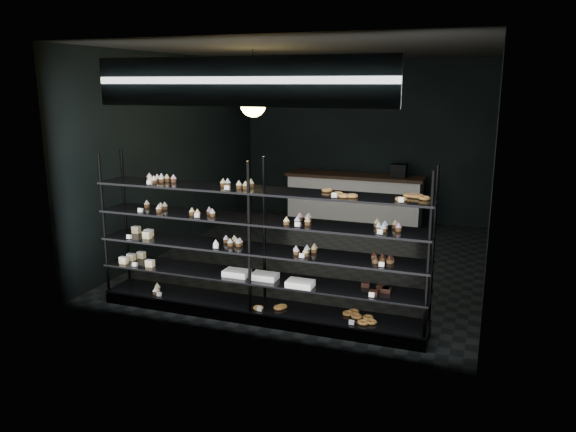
{
  "coord_description": "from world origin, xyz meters",
  "views": [
    {
      "loc": [
        2.48,
        -8.21,
        2.74
      ],
      "look_at": [
        0.17,
        -1.9,
        1.14
      ],
      "focal_mm": 35.0,
      "sensor_mm": 36.0,
      "label": 1
    }
  ],
  "objects": [
    {
      "name": "service_counter",
      "position": [
        -0.03,
        2.5,
        0.5
      ],
      "size": [
        2.71,
        0.65,
        1.23
      ],
      "color": "silver",
      "rests_on": "room"
    },
    {
      "name": "room",
      "position": [
        0.0,
        0.0,
        1.6
      ],
      "size": [
        5.01,
        6.01,
        3.2
      ],
      "color": "black",
      "rests_on": "ground"
    },
    {
      "name": "pendant_lamp",
      "position": [
        -0.7,
        -0.93,
        2.45
      ],
      "size": [
        0.36,
        0.36,
        0.91
      ],
      "color": "black",
      "rests_on": "room"
    },
    {
      "name": "display_shelf",
      "position": [
        -0.04,
        -2.45,
        0.63
      ],
      "size": [
        4.0,
        0.5,
        1.91
      ],
      "color": "black",
      "rests_on": "room"
    },
    {
      "name": "signage",
      "position": [
        0.0,
        -2.93,
        2.75
      ],
      "size": [
        3.3,
        0.05,
        0.5
      ],
      "color": "#0D1842",
      "rests_on": "room"
    }
  ]
}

